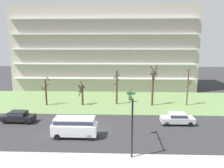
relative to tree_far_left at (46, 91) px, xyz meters
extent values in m
plane|color=#2D2D30|center=(9.29, -10.89, -2.59)|extent=(160.00, 160.00, 0.00)
cube|color=#ADA89E|center=(9.29, -18.89, -2.51)|extent=(80.00, 4.00, 0.15)
cube|color=#66844C|center=(9.29, 3.11, -2.55)|extent=(80.00, 16.00, 0.08)
cube|color=#B2A899|center=(9.29, 17.47, 7.11)|extent=(42.02, 12.71, 19.39)
cube|color=silver|center=(9.29, 10.66, 0.65)|extent=(40.34, 0.90, 0.24)
cube|color=silver|center=(9.29, 10.66, 3.88)|extent=(40.34, 0.90, 0.24)
cube|color=silver|center=(9.29, 10.66, 7.11)|extent=(40.34, 0.90, 0.24)
cube|color=silver|center=(9.29, 10.66, 10.34)|extent=(40.34, 0.90, 0.24)
cube|color=silver|center=(9.29, 10.66, 13.58)|extent=(40.34, 0.90, 0.24)
cylinder|color=#4C3828|center=(0.01, 0.00, -0.21)|extent=(0.32, 0.32, 4.76)
cylinder|color=#4C3828|center=(-0.13, -0.30, 0.32)|extent=(0.74, 0.45, 0.72)
cylinder|color=#4C3828|center=(0.51, -0.02, 2.25)|extent=(0.19, 1.10, 0.91)
cylinder|color=#4C3828|center=(-0.28, 0.60, 0.63)|extent=(1.34, 0.74, 1.12)
cylinder|color=#4C3828|center=(-0.17, -0.50, 0.46)|extent=(1.12, 0.52, 0.89)
cylinder|color=#423023|center=(6.42, 0.23, -0.76)|extent=(0.35, 0.35, 3.64)
cylinder|color=#423023|center=(6.18, 0.75, 0.23)|extent=(1.19, 0.68, 1.03)
cylinder|color=#423023|center=(6.18, 0.10, 0.44)|extent=(0.48, 0.68, 1.03)
cylinder|color=#423023|center=(6.02, 0.45, -0.18)|extent=(0.65, 1.00, 1.53)
cylinder|color=#423023|center=(6.25, -0.17, 0.46)|extent=(1.00, 0.55, 1.73)
cylinder|color=#423023|center=(6.52, -0.13, 1.23)|extent=(0.89, 0.38, 1.28)
cylinder|color=#423023|center=(6.23, -0.20, 0.16)|extent=(1.05, 0.58, 1.87)
cylinder|color=#4C3828|center=(12.46, 1.08, 0.51)|extent=(0.34, 0.34, 6.18)
cylinder|color=#4C3828|center=(12.39, 1.41, 2.83)|extent=(0.82, 0.33, 0.92)
cylinder|color=#4C3828|center=(12.47, 1.42, 1.48)|extent=(0.81, 0.17, 1.15)
cylinder|color=#4C3828|center=(12.45, 1.67, 2.43)|extent=(1.27, 0.19, 0.76)
cylinder|color=#423023|center=(18.74, 0.48, 0.37)|extent=(0.34, 0.34, 5.91)
cylinder|color=#423023|center=(18.57, 0.84, 3.33)|extent=(0.87, 0.54, 0.90)
cylinder|color=#423023|center=(18.77, -0.17, 3.76)|extent=(1.44, 0.22, 1.61)
cylinder|color=#423023|center=(19.19, 0.47, 3.79)|extent=(0.19, 1.04, 1.74)
cylinder|color=#423023|center=(18.89, 0.64, 2.19)|extent=(0.52, 0.49, 0.80)
cylinder|color=#423023|center=(19.05, 0.20, 3.02)|extent=(0.77, 0.80, 1.08)
cylinder|color=#423023|center=(18.68, 0.13, 2.65)|extent=(0.86, 0.30, 1.19)
cylinder|color=brown|center=(24.85, 0.72, 0.65)|extent=(0.26, 0.26, 6.47)
cylinder|color=brown|center=(25.13, 1.11, 1.06)|extent=(0.92, 0.69, 1.10)
cylinder|color=brown|center=(24.66, 0.26, 3.38)|extent=(1.04, 0.52, 1.00)
cylinder|color=brown|center=(24.10, 0.72, 3.27)|extent=(0.12, 1.55, 0.80)
cylinder|color=brown|center=(25.10, 1.07, 1.31)|extent=(0.86, 0.65, 1.38)
cube|color=black|center=(-1.06, -8.39, -1.92)|extent=(4.47, 1.98, 0.70)
cube|color=black|center=(-1.06, -8.39, -1.29)|extent=(2.27, 1.75, 0.55)
cube|color=#2D3847|center=(-1.06, -8.39, -1.29)|extent=(2.22, 1.78, 0.30)
cylinder|color=black|center=(-2.63, -9.11, -2.27)|extent=(0.65, 0.25, 0.64)
cylinder|color=black|center=(-2.57, -7.53, -2.27)|extent=(0.65, 0.25, 0.64)
cylinder|color=black|center=(0.45, -9.24, -2.27)|extent=(0.65, 0.25, 0.64)
cylinder|color=black|center=(0.51, -7.66, -2.27)|extent=(0.65, 0.25, 0.64)
cube|color=#B7BABF|center=(20.79, -8.39, -1.92)|extent=(4.43, 1.86, 0.70)
cube|color=#B7BABF|center=(20.79, -8.39, -1.29)|extent=(2.22, 1.69, 0.55)
cube|color=#2D3847|center=(20.79, -8.39, -1.29)|extent=(2.18, 1.72, 0.30)
cylinder|color=black|center=(19.26, -9.20, -2.27)|extent=(0.64, 0.23, 0.64)
cylinder|color=black|center=(19.24, -7.62, -2.27)|extent=(0.64, 0.23, 0.64)
cylinder|color=black|center=(22.34, -9.15, -2.27)|extent=(0.64, 0.23, 0.64)
cylinder|color=black|center=(22.32, -7.57, -2.27)|extent=(0.64, 0.23, 0.64)
cube|color=white|center=(7.79, -12.89, -1.60)|extent=(5.22, 2.04, 1.25)
cube|color=white|center=(7.79, -12.89, -0.60)|extent=(4.62, 1.88, 0.75)
cube|color=#2D3847|center=(7.79, -12.89, -0.60)|extent=(4.52, 1.92, 0.41)
cylinder|color=black|center=(9.62, -12.01, -2.23)|extent=(0.72, 0.23, 0.72)
cylinder|color=black|center=(9.61, -13.79, -2.23)|extent=(0.72, 0.23, 0.72)
cylinder|color=black|center=(5.98, -11.98, -2.23)|extent=(0.72, 0.23, 0.72)
cylinder|color=black|center=(5.97, -13.76, -2.23)|extent=(0.72, 0.23, 0.72)
cylinder|color=black|center=(14.16, -17.49, 0.34)|extent=(0.18, 0.18, 5.86)
cylinder|color=black|center=(14.16, -14.98, 2.87)|extent=(0.12, 5.01, 0.12)
cube|color=black|center=(14.16, -12.78, 2.37)|extent=(0.28, 0.28, 0.90)
sphere|color=red|center=(14.16, -12.93, 2.67)|extent=(0.20, 0.20, 0.20)
sphere|color=#F2A519|center=(14.16, -12.93, 2.39)|extent=(0.20, 0.20, 0.20)
sphere|color=green|center=(14.16, -12.93, 2.11)|extent=(0.20, 0.20, 0.20)
cube|color=#197238|center=(14.16, -14.73, 3.12)|extent=(0.90, 0.04, 0.24)
camera|label=1|loc=(12.97, -36.11, 8.05)|focal=34.13mm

